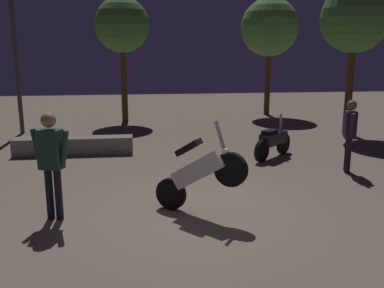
# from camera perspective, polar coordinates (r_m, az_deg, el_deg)

# --- Properties ---
(ground_plane) EXTENTS (40.00, 40.00, 0.00)m
(ground_plane) POSITION_cam_1_polar(r_m,az_deg,el_deg) (7.19, 0.80, -9.45)
(ground_plane) COLOR #756656
(motorcycle_white_foreground) EXTENTS (1.43, 1.01, 1.63)m
(motorcycle_white_foreground) POSITION_cam_1_polar(r_m,az_deg,el_deg) (6.88, 1.01, -3.88)
(motorcycle_white_foreground) COLOR black
(motorcycle_white_foreground) RESTS_ON ground_plane
(motorcycle_black_parked_left) EXTENTS (1.30, 1.19, 1.11)m
(motorcycle_black_parked_left) POSITION_cam_1_polar(r_m,az_deg,el_deg) (10.86, 11.08, 0.38)
(motorcycle_black_parked_left) COLOR black
(motorcycle_black_parked_left) RESTS_ON ground_plane
(person_rider_beside) EXTENTS (0.35, 0.65, 1.64)m
(person_rider_beside) POSITION_cam_1_polar(r_m,az_deg,el_deg) (9.95, 20.84, 1.83)
(person_rider_beside) COLOR black
(person_rider_beside) RESTS_ON ground_plane
(person_bystander_far) EXTENTS (0.66, 0.35, 1.76)m
(person_bystander_far) POSITION_cam_1_polar(r_m,az_deg,el_deg) (6.99, -18.77, -1.62)
(person_bystander_far) COLOR black
(person_bystander_far) RESTS_ON ground_plane
(streetlamp_near) EXTENTS (0.36, 0.36, 5.32)m
(streetlamp_near) POSITION_cam_1_polar(r_m,az_deg,el_deg) (14.86, -23.32, 14.16)
(streetlamp_near) COLOR #38383D
(streetlamp_near) RESTS_ON ground_plane
(tree_left_bg) EXTENTS (2.07, 2.07, 4.69)m
(tree_left_bg) POSITION_cam_1_polar(r_m,az_deg,el_deg) (16.48, -9.58, 15.68)
(tree_left_bg) COLOR #4C331E
(tree_left_bg) RESTS_ON ground_plane
(tree_center_bg) EXTENTS (2.17, 2.17, 4.80)m
(tree_center_bg) POSITION_cam_1_polar(r_m,az_deg,el_deg) (14.63, 21.46, 15.64)
(tree_center_bg) COLOR #4C331E
(tree_center_bg) RESTS_ON ground_plane
(tree_right_bg) EXTENTS (2.40, 2.40, 4.86)m
(tree_right_bg) POSITION_cam_1_polar(r_m,az_deg,el_deg) (18.22, 10.62, 15.40)
(tree_right_bg) COLOR #4C331E
(tree_right_bg) RESTS_ON ground_plane
(planter_wall_low) EXTENTS (3.11, 0.50, 0.45)m
(planter_wall_low) POSITION_cam_1_polar(r_m,az_deg,el_deg) (11.55, -15.89, -0.22)
(planter_wall_low) COLOR gray
(planter_wall_low) RESTS_ON ground_plane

